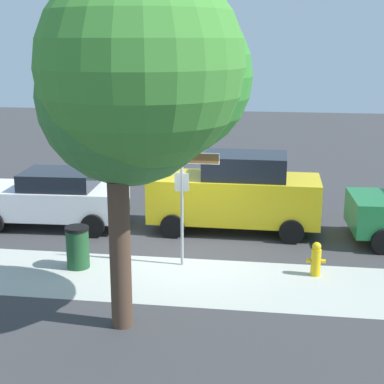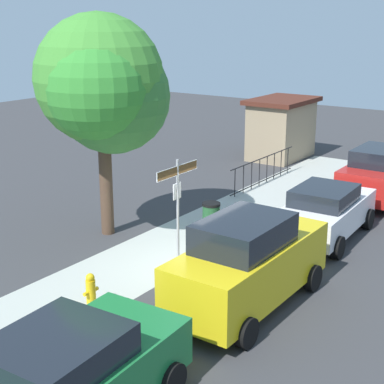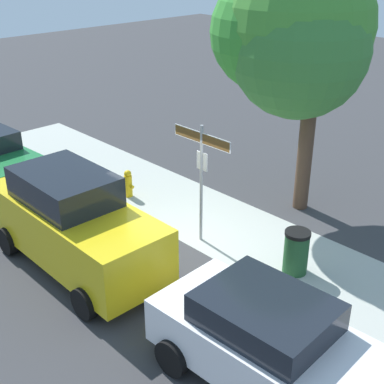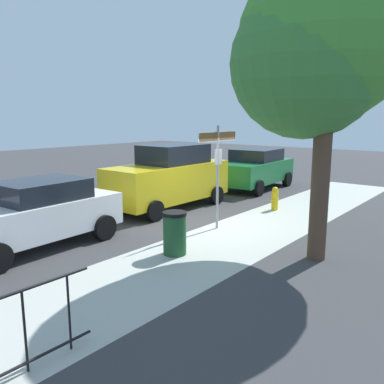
{
  "view_description": "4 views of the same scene",
  "coord_description": "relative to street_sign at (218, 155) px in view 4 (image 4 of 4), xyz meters",
  "views": [
    {
      "loc": [
        -1.96,
        12.96,
        5.1
      ],
      "look_at": [
        -0.08,
        -0.15,
        1.62
      ],
      "focal_mm": 54.35,
      "sensor_mm": 36.0,
      "label": 1
    },
    {
      "loc": [
        -11.52,
        -8.2,
        6.26
      ],
      "look_at": [
        0.86,
        0.5,
        1.77
      ],
      "focal_mm": 54.96,
      "sensor_mm": 36.0,
      "label": 2
    },
    {
      "loc": [
        7.77,
        -7.25,
        6.44
      ],
      "look_at": [
        -0.08,
        0.26,
        1.23
      ],
      "focal_mm": 49.52,
      "sensor_mm": 36.0,
      "label": 3
    },
    {
      "loc": [
        8.88,
        6.6,
        3.05
      ],
      "look_at": [
        0.44,
        -0.2,
        1.01
      ],
      "focal_mm": 37.25,
      "sensor_mm": 36.0,
      "label": 4
    }
  ],
  "objects": [
    {
      "name": "street_sign",
      "position": [
        0.0,
        0.0,
        0.0
      ],
      "size": [
        1.7,
        0.07,
        2.84
      ],
      "color": "#9EA0A5",
      "rests_on": "ground_plane"
    },
    {
      "name": "car_yellow",
      "position": [
        -1.05,
        -2.72,
        -0.98
      ],
      "size": [
        4.59,
        1.95,
        2.15
      ],
      "rotation": [
        0.0,
        0.0,
        -0.01
      ],
      "color": "gold",
      "rests_on": "ground_plane"
    },
    {
      "name": "ground_plane",
      "position": [
        -0.08,
        -0.4,
        -2.04
      ],
      "size": [
        60.0,
        60.0,
        0.0
      ],
      "primitive_type": "plane",
      "color": "#38383A"
    },
    {
      "name": "shade_tree",
      "position": [
        0.23,
        2.67,
        2.42
      ],
      "size": [
        3.77,
        3.61,
        6.45
      ],
      "color": "#4E3829",
      "rests_on": "ground_plane"
    },
    {
      "name": "trash_bin",
      "position": [
        2.35,
        0.5,
        -1.55
      ],
      "size": [
        0.55,
        0.55,
        0.98
      ],
      "color": "#1E4C28",
      "rests_on": "ground_plane"
    },
    {
      "name": "car_white",
      "position": [
        4.03,
        -2.41,
        -1.22
      ],
      "size": [
        4.16,
        2.11,
        1.59
      ],
      "rotation": [
        0.0,
        0.0,
        0.04
      ],
      "color": "white",
      "rests_on": "ground_plane"
    },
    {
      "name": "car_green",
      "position": [
        -6.2,
        -2.43,
        -1.17
      ],
      "size": [
        4.28,
        2.31,
        1.7
      ],
      "rotation": [
        0.0,
        0.0,
        0.05
      ],
      "color": "#1C6F36",
      "rests_on": "ground_plane"
    },
    {
      "name": "sidewalk_strip",
      "position": [
        1.92,
        0.9,
        -2.04
      ],
      "size": [
        24.0,
        2.6,
        0.0
      ],
      "primitive_type": "cube",
      "color": "#ABAFA5",
      "rests_on": "ground_plane"
    },
    {
      "name": "fire_hydrant",
      "position": [
        -3.05,
        0.2,
        -1.65
      ],
      "size": [
        0.42,
        0.22,
        0.78
      ],
      "color": "yellow",
      "rests_on": "ground_plane"
    }
  ]
}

